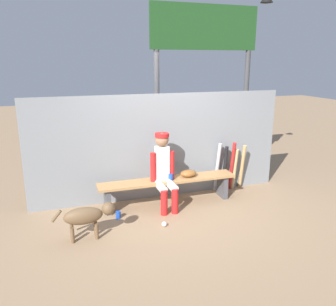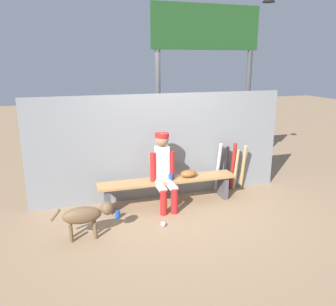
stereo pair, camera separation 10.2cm
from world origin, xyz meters
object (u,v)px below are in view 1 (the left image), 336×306
Objects in this scene: player_seated at (164,169)px; bat_wood_natural at (235,169)px; cup_on_ground at (118,215)px; baseball_glove at (188,173)px; bat_aluminum_silver at (217,167)px; bat_aluminum_red at (232,166)px; dog at (88,216)px; cup_on_bench at (171,177)px; dugout_bench at (168,185)px; bat_aluminum_black at (225,168)px; bat_wood_tan at (242,167)px; baseball at (164,224)px; scoreboard at (208,50)px.

bat_wood_natural is (1.50, 0.36, -0.26)m from player_seated.
baseball_glove is at bearing 12.22° from cup_on_ground.
player_seated is at bearing -160.94° from bat_aluminum_silver.
baseball_glove is 0.29× the size of bat_aluminum_red.
cup_on_ground is 0.75m from dog.
bat_aluminum_red reaches higher than cup_on_ground.
cup_on_bench reaches higher than dog.
bat_aluminum_black is (1.20, 0.27, 0.08)m from dugout_bench.
bat_aluminum_silver is at bearing 167.21° from bat_aluminum_red.
bat_aluminum_black reaches higher than cup_on_ground.
player_seated is at bearing -163.81° from bat_aluminum_black.
baseball_glove reaches higher than dugout_bench.
bat_aluminum_red is at bearing -16.11° from bat_aluminum_black.
cup_on_ground is (-2.30, -0.53, -0.35)m from bat_wood_natural.
bat_aluminum_red is at bearing 13.43° from player_seated.
bat_wood_tan reaches higher than cup_on_bench.
bat_wood_tan is (0.22, 0.01, -0.04)m from bat_aluminum_red.
bat_wood_natural is 0.16m from bat_wood_tan.
bat_wood_tan is (1.65, 0.35, -0.23)m from player_seated.
player_seated is 1.37m from bat_aluminum_black.
scoreboard is at bearing 50.96° from baseball.
cup_on_ground is (-1.27, -0.27, -0.45)m from baseball_glove.
baseball_glove is at bearing 0.00° from dugout_bench.
bat_aluminum_black is 11.51× the size of baseball.
player_seated is 16.71× the size of baseball.
scoreboard is (-0.20, 0.78, 2.08)m from bat_aluminum_red.
bat_wood_natural is (1.03, 0.25, -0.11)m from baseball_glove.
player_seated is 1.02m from cup_on_ground.
scoreboard reaches higher than bat_wood_tan.
dog is (-1.42, -0.69, -0.17)m from cup_on_bench.
bat_aluminum_red is at bearing 13.20° from cup_on_bench.
scoreboard is at bearing 104.20° from bat_aluminum_red.
bat_aluminum_red is at bearing -75.80° from scoreboard.
bat_aluminum_black is at bearing 173.79° from bat_wood_natural.
dog is at bearing -161.13° from bat_wood_tan.
bat_wood_tan is 2.53m from cup_on_ground.
player_seated reaches higher than baseball_glove.
dog reaches higher than baseball.
bat_aluminum_silver is 0.26× the size of scoreboard.
baseball is 0.67× the size of cup_on_ground.
dugout_bench is at bearing 109.42° from cup_on_bench.
dog is at bearing -144.92° from scoreboard.
bat_wood_natural is at bearing 13.71° from baseball_glove.
dugout_bench is 0.40m from baseball_glove.
bat_aluminum_black is 7.74× the size of cup_on_bench.
dugout_bench is 31.61× the size of baseball.
scoreboard is 4.26× the size of dog.
baseball_glove is 1.12m from baseball.
scoreboard is (1.13, 1.01, 2.20)m from dugout_bench.
bat_wood_natural is at bearing -7.65° from bat_aluminum_silver.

